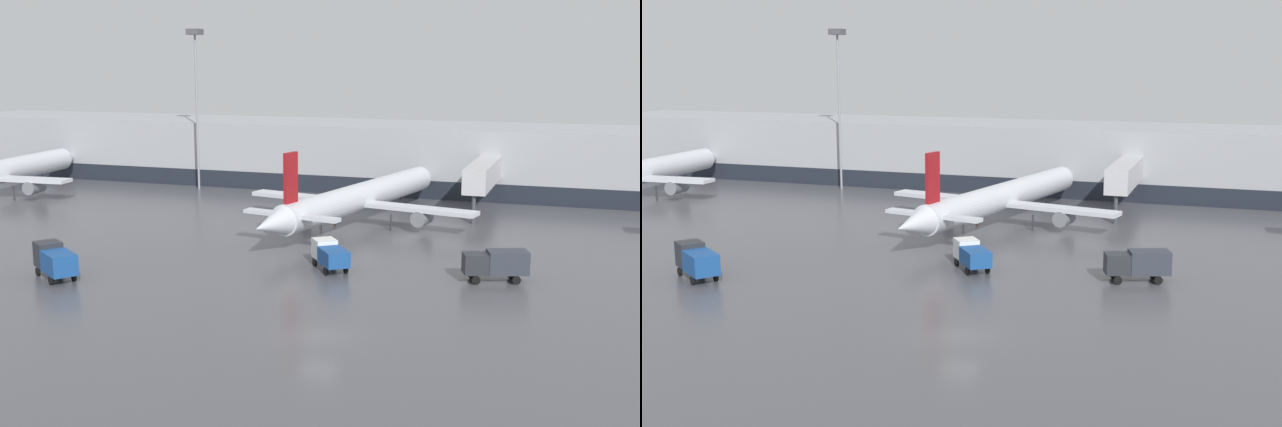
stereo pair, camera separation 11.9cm
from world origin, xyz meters
TOP-DOWN VIEW (x-y plane):
  - ground_plane at (0.00, 0.00)m, footprint 320.00×320.00m
  - terminal_building at (0.02, 61.92)m, footprint 160.00×30.49m
  - parked_jet_1 at (-7.63, 35.28)m, footprint 26.86×38.86m
  - service_truck_0 at (9.44, 17.13)m, footprint 5.55×3.49m
  - service_truck_1 at (-4.64, 16.24)m, footprint 4.57×5.21m
  - service_truck_2 at (-25.33, 6.12)m, footprint 5.66×4.80m
  - traffic_cone_0 at (-8.62, 26.07)m, footprint 0.37×0.37m
  - traffic_cone_2 at (-10.29, 34.97)m, footprint 0.44×0.44m
  - apron_light_mast_1 at (-35.67, 51.56)m, footprint 1.80×1.80m

SIDE VIEW (x-z plane):
  - ground_plane at x=0.00m, z-range 0.00..0.00m
  - traffic_cone_0 at x=-8.62m, z-range 0.00..0.65m
  - traffic_cone_2 at x=-10.29m, z-range 0.00..0.71m
  - service_truck_1 at x=-4.64m, z-range 0.21..2.61m
  - service_truck_0 at x=9.44m, z-range 0.28..2.87m
  - service_truck_2 at x=-25.33m, z-range 0.21..3.02m
  - parked_jet_1 at x=-7.63m, z-range -1.66..7.72m
  - terminal_building at x=0.02m, z-range 0.00..9.00m
  - apron_light_mast_1 at x=-35.67m, z-range 5.92..27.82m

